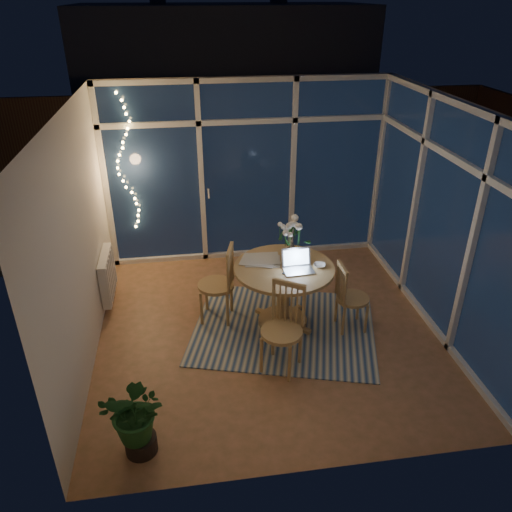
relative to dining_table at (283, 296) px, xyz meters
name	(u,v)px	position (x,y,z in m)	size (l,w,h in m)	color
floor	(270,330)	(-0.17, -0.11, -0.39)	(4.00, 4.00, 0.00)	brown
ceiling	(274,108)	(-0.17, -0.11, 2.21)	(4.00, 4.00, 0.00)	silver
wall_back	(247,172)	(-0.17, 1.89, 0.91)	(4.00, 0.04, 2.60)	silver
wall_front	(321,348)	(-0.17, -2.11, 0.91)	(4.00, 0.04, 2.60)	silver
wall_left	(79,244)	(-2.17, -0.11, 0.91)	(0.04, 4.00, 2.60)	silver
wall_right	(447,220)	(1.83, -0.11, 0.91)	(0.04, 4.00, 2.60)	silver
window_wall_back	(247,173)	(-0.17, 1.85, 0.91)	(4.00, 0.10, 2.60)	silver
window_wall_right	(443,220)	(1.79, -0.11, 0.91)	(0.10, 4.00, 2.60)	silver
radiator	(107,275)	(-2.11, 0.79, 0.01)	(0.10, 0.70, 0.58)	silver
fairy_lights	(126,165)	(-1.82, 1.77, 1.13)	(0.24, 0.10, 1.85)	#FFCA66
garden_patio	(252,188)	(0.33, 4.89, -0.45)	(12.00, 6.00, 0.10)	black
garden_fence	(225,137)	(-0.17, 5.39, 0.51)	(11.00, 0.08, 1.80)	#381E14
neighbour_roof	(224,53)	(0.13, 8.39, 1.81)	(7.00, 3.00, 2.20)	#34363E
garden_shrubs	(191,196)	(-0.97, 3.29, 0.06)	(0.90, 0.90, 0.90)	black
rug	(284,328)	(0.00, -0.10, -0.39)	(2.12, 1.70, 0.01)	beige
dining_table	(283,296)	(0.00, 0.00, 0.00)	(1.16, 1.16, 0.79)	#B0824F
chair_left	(216,283)	(-0.77, 0.23, 0.10)	(0.46, 0.46, 1.00)	#B0824F
chair_right	(353,297)	(0.78, -0.20, 0.04)	(0.41, 0.41, 0.88)	#B0824F
chair_front	(282,330)	(-0.18, -0.79, 0.10)	(0.46, 0.46, 0.99)	#B0824F
laptop	(299,261)	(0.14, -0.12, 0.52)	(0.34, 0.29, 0.25)	silver
flower_vase	(292,251)	(0.13, 0.18, 0.50)	(0.20, 0.20, 0.21)	silver
bowl	(320,265)	(0.40, -0.06, 0.41)	(0.15, 0.15, 0.04)	white
newspapers	(261,260)	(-0.24, 0.19, 0.40)	(0.40, 0.31, 0.02)	silver
phone	(288,274)	(0.01, -0.17, 0.40)	(0.12, 0.06, 0.01)	black
potted_plant	(137,419)	(-1.60, -1.68, -0.01)	(0.54, 0.47, 0.76)	#1B4C1E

